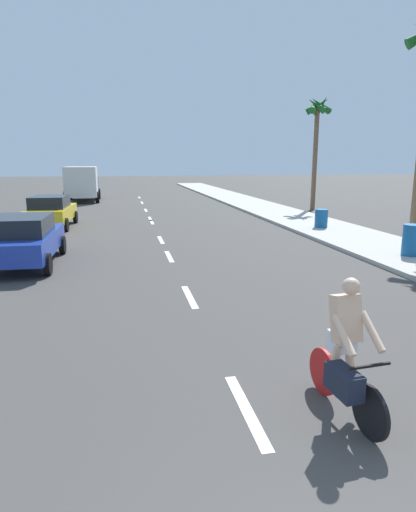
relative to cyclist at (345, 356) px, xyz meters
The scene contains 18 objects.
ground_plane 16.67m from the cyclist, 94.01° to the left, with size 160.00×160.00×0.00m, color #423F3D.
sidewalk_strip 19.85m from the cyclist, 69.74° to the left, with size 3.60×80.00×0.14m, color #B2ADA3.
lane_stripe_1 1.47m from the cyclist, 162.87° to the left, with size 0.16×1.80×0.01m, color white.
lane_stripe_2 5.52m from the cyclist, 102.31° to the left, with size 0.16×1.80×0.01m, color white.
lane_stripe_3 10.06m from the cyclist, 96.66° to the left, with size 0.16×1.80×0.01m, color white.
lane_stripe_4 13.33m from the cyclist, 95.02° to the left, with size 0.16×1.80×0.01m, color white.
lane_stripe_5 18.89m from the cyclist, 93.53° to the left, with size 0.16×1.80×0.01m, color white.
lane_stripe_6 20.27m from the cyclist, 93.29° to the left, with size 0.16×1.80×0.01m, color white.
lane_stripe_7 24.81m from the cyclist, 92.69° to the left, with size 0.16×1.80×0.01m, color white.
lane_stripe_8 30.33m from the cyclist, 92.20° to the left, with size 0.16×1.80×0.01m, color white.
lane_stripe_9 35.50m from the cyclist, 91.88° to the left, with size 0.16×1.80×0.01m, color white.
cyclist is the anchor object (origin of this frame).
parked_car_blue 11.19m from the cyclist, 120.99° to the left, with size 2.08×4.45×1.57m.
parked_car_yellow 18.80m from the cyclist, 109.09° to the left, with size 2.17×4.42×1.57m.
delivery_truck 33.07m from the cyclist, 100.20° to the left, with size 2.78×6.29×2.80m.
palm_tree_far 25.47m from the cyclist, 66.43° to the left, with size 1.90×1.96×7.42m.
trash_bin_near 10.39m from the cyclist, 49.92° to the left, with size 0.60×0.60×1.04m, color #14518C.
trash_bin_far 15.85m from the cyclist, 65.56° to the left, with size 0.60×0.60×0.86m, color #14518C.
Camera 1 is at (-1.49, -1.21, 3.20)m, focal length 30.40 mm.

